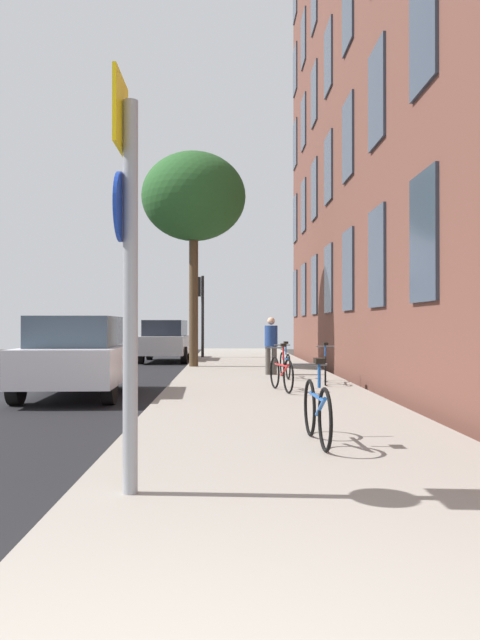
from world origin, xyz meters
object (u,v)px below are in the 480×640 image
(sign_post, at_px, (127,254))
(bicycle_0, at_px, (317,410))
(tree_near, at_px, (194,198))
(car_0, at_px, (79,356))
(car_1, at_px, (166,340))
(traffic_light, at_px, (200,301))
(pedestrian_0, at_px, (271,342))
(bicycle_1, at_px, (281,372))
(bicycle_3, at_px, (285,364))
(bicycle_2, at_px, (325,367))

(sign_post, bearing_deg, bicycle_0, 48.92)
(tree_near, height_order, car_0, tree_near)
(sign_post, bearing_deg, car_1, 94.50)
(tree_near, distance_m, car_0, 9.20)
(traffic_light, height_order, car_1, traffic_light)
(car_1, bearing_deg, pedestrian_0, -65.42)
(pedestrian_0, bearing_deg, car_1, 114.58)
(bicycle_0, height_order, pedestrian_0, pedestrian_0)
(bicycle_1, distance_m, car_1, 12.51)
(bicycle_3, xyz_separation_m, car_0, (-4.46, -3.19, 0.36))
(bicycle_0, bearing_deg, traffic_light, 96.29)
(car_0, bearing_deg, bicycle_3, 35.58)
(car_0, relative_size, car_1, 0.97)
(bicycle_0, height_order, car_1, car_1)
(bicycle_0, xyz_separation_m, bicycle_1, (0.09, 5.70, -0.00))
(sign_post, bearing_deg, pedestrian_0, 80.52)
(traffic_light, distance_m, car_1, 2.46)
(tree_near, height_order, bicycle_2, tree_near)
(traffic_light, bearing_deg, sign_post, -89.25)
(tree_near, bearing_deg, bicycle_2, -61.20)
(bicycle_1, bearing_deg, bicycle_2, 54.50)
(bicycle_2, distance_m, pedestrian_0, 2.86)
(traffic_light, height_order, pedestrian_0, traffic_light)
(bicycle_1, xyz_separation_m, car_0, (-4.09, -0.02, 0.34))
(bicycle_2, distance_m, car_0, 5.49)
(bicycle_2, xyz_separation_m, bicycle_3, (-0.78, 1.56, -0.01))
(pedestrian_0, distance_m, car_1, 8.57)
(bicycle_0, distance_m, car_0, 6.96)
(bicycle_1, bearing_deg, traffic_light, 99.31)
(pedestrian_0, bearing_deg, sign_post, -99.48)
(bicycle_3, bearing_deg, traffic_light, 104.08)
(car_1, bearing_deg, traffic_light, 47.09)
(sign_post, distance_m, traffic_light, 21.19)
(traffic_light, xyz_separation_m, bicycle_0, (2.10, -19.09, -1.92))
(traffic_light, distance_m, tree_near, 6.55)
(traffic_light, height_order, bicycle_2, traffic_light)
(sign_post, height_order, bicycle_2, sign_post)
(traffic_light, xyz_separation_m, bicycle_3, (2.56, -10.22, -1.95))
(bicycle_0, xyz_separation_m, car_0, (-4.00, 5.68, 0.34))
(tree_near, xyz_separation_m, car_0, (-1.92, -7.66, -4.72))
(pedestrian_0, bearing_deg, tree_near, 123.40)
(bicycle_0, relative_size, pedestrian_0, 1.07)
(tree_near, xyz_separation_m, car_1, (-1.31, 4.37, -4.72))
(bicycle_0, bearing_deg, bicycle_1, 89.08)
(car_0, bearing_deg, tree_near, 75.93)
(traffic_light, height_order, tree_near, tree_near)
(sign_post, bearing_deg, bicycle_1, 76.19)
(sign_post, bearing_deg, bicycle_2, 71.96)
(pedestrian_0, bearing_deg, car_0, -134.60)
(sign_post, xyz_separation_m, bicycle_1, (1.92, 7.80, -1.54))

